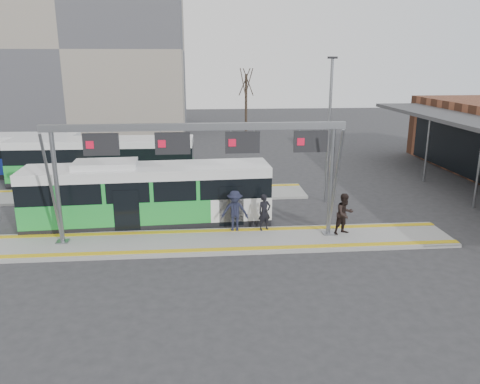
% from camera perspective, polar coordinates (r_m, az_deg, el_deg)
% --- Properties ---
extents(ground, '(120.00, 120.00, 0.00)m').
position_cam_1_polar(ground, '(21.19, -3.71, -6.23)').
color(ground, '#2D2D30').
rests_on(ground, ground).
extents(platform_main, '(22.00, 3.00, 0.15)m').
position_cam_1_polar(platform_main, '(21.16, -3.71, -6.04)').
color(platform_main, gray).
rests_on(platform_main, ground).
extents(platform_second, '(20.00, 3.00, 0.15)m').
position_cam_1_polar(platform_second, '(28.97, -12.03, -0.30)').
color(platform_second, gray).
rests_on(platform_second, ground).
extents(tactile_main, '(22.00, 2.65, 0.02)m').
position_cam_1_polar(tactile_main, '(21.13, -3.71, -5.82)').
color(tactile_main, gold).
rests_on(tactile_main, platform_main).
extents(tactile_second, '(20.00, 0.35, 0.02)m').
position_cam_1_polar(tactile_second, '(30.05, -11.78, 0.46)').
color(tactile_second, gold).
rests_on(tactile_second, platform_second).
extents(gantry, '(13.00, 1.68, 5.20)m').
position_cam_1_polar(gantry, '(20.23, -4.93, 5.39)').
color(gantry, slate).
rests_on(gantry, platform_main).
extents(apartment_block, '(24.50, 12.50, 18.40)m').
position_cam_1_polar(apartment_block, '(57.32, -19.55, 16.20)').
color(apartment_block, gray).
rests_on(apartment_block, ground).
extents(hero_bus, '(11.99, 3.11, 3.27)m').
position_cam_1_polar(hero_bus, '(23.55, -11.12, -0.37)').
color(hero_bus, black).
rests_on(hero_bus, ground).
extents(bg_bus_green, '(11.98, 2.76, 2.98)m').
position_cam_1_polar(bg_bus_green, '(32.44, -16.36, 3.66)').
color(bg_bus_green, black).
rests_on(bg_bus_green, ground).
extents(passenger_a, '(0.74, 0.61, 1.74)m').
position_cam_1_polar(passenger_a, '(22.07, 3.00, -2.49)').
color(passenger_a, black).
rests_on(passenger_a, platform_main).
extents(passenger_b, '(1.15, 1.04, 1.93)m').
position_cam_1_polar(passenger_b, '(22.05, 12.63, -2.62)').
color(passenger_b, black).
rests_on(passenger_b, platform_main).
extents(passenger_c, '(1.36, 0.92, 1.95)m').
position_cam_1_polar(passenger_c, '(21.89, -0.64, -2.32)').
color(passenger_c, '#1A1D30').
rests_on(passenger_c, platform_main).
extents(tree_left, '(1.40, 1.40, 9.22)m').
position_cam_1_polar(tree_left, '(51.62, -9.99, 14.50)').
color(tree_left, '#382B21').
rests_on(tree_left, ground).
extents(tree_mid, '(1.40, 1.40, 7.35)m').
position_cam_1_polar(tree_mid, '(52.88, 0.75, 13.22)').
color(tree_mid, '#382B21').
rests_on(tree_mid, ground).
extents(lamp_east, '(0.50, 0.25, 8.12)m').
position_cam_1_polar(lamp_east, '(26.71, 10.79, 7.70)').
color(lamp_east, slate).
rests_on(lamp_east, ground).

